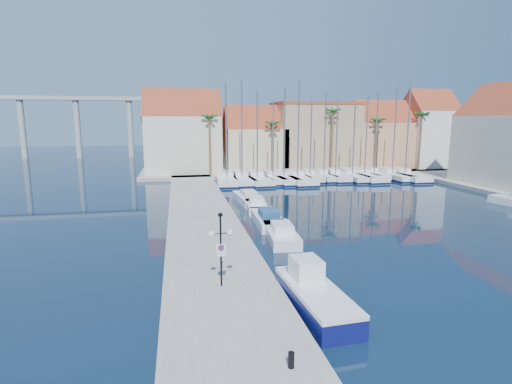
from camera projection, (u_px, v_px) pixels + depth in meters
ground at (375, 277)px, 23.11m from camera, size 260.00×260.00×0.00m
quay_west at (203, 223)px, 34.38m from camera, size 6.00×77.00×0.50m
shore_north at (297, 169)px, 71.31m from camera, size 54.00×16.00×0.50m
lamp_post at (221, 239)px, 20.17m from camera, size 1.31×0.46×3.88m
bollard at (291, 360)px, 13.78m from camera, size 0.23×0.23×0.57m
fishing_boat at (314, 295)px, 19.09m from camera, size 2.44×6.34×2.18m
motorboat_west_0 at (281, 233)px, 30.30m from camera, size 2.59×6.56×1.40m
motorboat_west_1 at (268, 218)px, 34.81m from camera, size 2.38×6.80×1.40m
motorboat_west_2 at (256, 205)px, 40.40m from camera, size 2.40×6.09×1.40m
motorboat_west_3 at (248, 198)px, 43.91m from camera, size 2.51×6.64×1.40m
sailboat_0 at (227, 179)px, 57.17m from camera, size 3.63×10.60×13.90m
sailboat_1 at (241, 179)px, 57.81m from camera, size 3.01×10.41×14.53m
sailboat_2 at (256, 179)px, 58.00m from camera, size 3.29×11.06×13.02m
sailboat_3 at (272, 178)px, 58.34m from camera, size 2.81×9.04×11.73m
sailboat_4 at (283, 178)px, 58.61m from camera, size 3.02×10.30×13.58m
sailboat_5 at (296, 178)px, 58.86m from camera, size 3.22×11.85×14.50m
sailboat_6 at (309, 176)px, 60.01m from camera, size 2.35×8.45×11.76m
sailboat_7 at (322, 176)px, 60.43m from camera, size 2.55×8.18×12.89m
sailboat_8 at (334, 176)px, 60.70m from camera, size 2.55×8.95×12.05m
sailboat_9 at (351, 176)px, 60.92m from camera, size 2.71×10.06×11.10m
sailboat_10 at (362, 176)px, 61.18m from camera, size 3.08×11.30×12.45m
sailboat_11 at (373, 174)px, 62.18m from camera, size 2.56×8.29×13.05m
sailboat_12 at (390, 175)px, 61.72m from camera, size 3.35×10.25×14.03m
sailboat_13 at (403, 175)px, 61.46m from camera, size 2.98×11.25×14.45m
building_0 at (183, 135)px, 65.41m from camera, size 12.30×9.00×13.50m
building_1 at (255, 142)px, 67.92m from camera, size 10.30×8.00×11.00m
building_2 at (314, 136)px, 70.82m from camera, size 14.20×10.20×11.50m
building_3 at (379, 137)px, 72.22m from camera, size 10.30×8.00×12.00m
building_4 at (427, 131)px, 72.77m from camera, size 8.30×8.00×14.00m
palm_0 at (209, 119)px, 60.90m from camera, size 2.60×2.60×10.15m
palm_1 at (273, 125)px, 62.97m from camera, size 2.60×2.60×9.15m
palm_2 at (333, 113)px, 64.55m from camera, size 2.60×2.60×11.15m
palm_3 at (378, 122)px, 66.33m from camera, size 2.60×2.60×9.65m
palm_4 at (422, 117)px, 67.69m from camera, size 2.60×2.60×10.65m
viaduct at (53, 114)px, 92.99m from camera, size 48.00×2.20×14.45m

